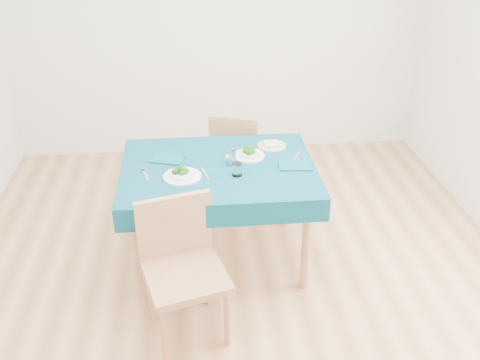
{
  "coord_description": "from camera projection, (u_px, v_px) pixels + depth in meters",
  "views": [
    {
      "loc": [
        -0.28,
        -2.84,
        2.42
      ],
      "look_at": [
        0.0,
        0.0,
        0.85
      ],
      "focal_mm": 40.0,
      "sensor_mm": 36.0,
      "label": 1
    }
  ],
  "objects": [
    {
      "name": "room_shell",
      "position": [
        240.0,
        103.0,
        3.02
      ],
      "size": [
        4.02,
        4.52,
        2.73
      ],
      "color": "#A56F44",
      "rests_on": "ground"
    },
    {
      "name": "table",
      "position": [
        219.0,
        214.0,
        3.79
      ],
      "size": [
        1.31,
        0.99,
        0.76
      ],
      "primitive_type": "cube",
      "color": "#074053",
      "rests_on": "ground"
    },
    {
      "name": "chair_near",
      "position": [
        184.0,
        256.0,
        3.05
      ],
      "size": [
        0.57,
        0.6,
        1.14
      ],
      "primitive_type": "cube",
      "rotation": [
        0.0,
        0.0,
        0.26
      ],
      "color": "#A3714C",
      "rests_on": "ground"
    },
    {
      "name": "chair_far",
      "position": [
        239.0,
        150.0,
        4.46
      ],
      "size": [
        0.52,
        0.54,
        0.98
      ],
      "primitive_type": "cube",
      "rotation": [
        0.0,
        0.0,
        2.79
      ],
      "color": "#A3714C",
      "rests_on": "ground"
    },
    {
      "name": "bowl_near",
      "position": [
        182.0,
        172.0,
        3.46
      ],
      "size": [
        0.25,
        0.25,
        0.08
      ],
      "primitive_type": null,
      "color": "white",
      "rests_on": "table"
    },
    {
      "name": "bowl_far",
      "position": [
        249.0,
        152.0,
        3.73
      ],
      "size": [
        0.22,
        0.22,
        0.07
      ],
      "primitive_type": null,
      "color": "white",
      "rests_on": "table"
    },
    {
      "name": "fork_near",
      "position": [
        146.0,
        175.0,
        3.51
      ],
      "size": [
        0.07,
        0.16,
        0.0
      ],
      "primitive_type": "cube",
      "rotation": [
        0.0,
        0.0,
        0.31
      ],
      "color": "silver",
      "rests_on": "table"
    },
    {
      "name": "knife_near",
      "position": [
        205.0,
        174.0,
        3.52
      ],
      "size": [
        0.06,
        0.19,
        0.0
      ],
      "primitive_type": "cube",
      "rotation": [
        0.0,
        0.0,
        0.24
      ],
      "color": "silver",
      "rests_on": "table"
    },
    {
      "name": "fork_far",
      "position": [
        230.0,
        155.0,
        3.76
      ],
      "size": [
        0.08,
        0.18,
        0.0
      ],
      "primitive_type": "cube",
      "rotation": [
        0.0,
        0.0,
        -0.31
      ],
      "color": "silver",
      "rests_on": "table"
    },
    {
      "name": "knife_far",
      "position": [
        296.0,
        157.0,
        3.73
      ],
      "size": [
        0.12,
        0.21,
        0.0
      ],
      "primitive_type": "cube",
      "rotation": [
        0.0,
        0.0,
        -0.46
      ],
      "color": "silver",
      "rests_on": "table"
    },
    {
      "name": "napkin_near",
      "position": [
        168.0,
        159.0,
        3.7
      ],
      "size": [
        0.26,
        0.21,
        0.01
      ],
      "primitive_type": "cube",
      "rotation": [
        0.0,
        0.0,
        -0.3
      ],
      "color": "#0A485C",
      "rests_on": "table"
    },
    {
      "name": "napkin_far",
      "position": [
        295.0,
        165.0,
        3.61
      ],
      "size": [
        0.24,
        0.18,
        0.01
      ],
      "primitive_type": "cube",
      "rotation": [
        0.0,
        0.0,
        -0.11
      ],
      "color": "#0A485C",
      "rests_on": "table"
    },
    {
      "name": "tumbler_center",
      "position": [
        231.0,
        158.0,
        3.62
      ],
      "size": [
        0.07,
        0.07,
        0.09
      ],
      "primitive_type": "cylinder",
      "color": "white",
      "rests_on": "table"
    },
    {
      "name": "tumbler_side",
      "position": [
        237.0,
        170.0,
        3.48
      ],
      "size": [
        0.07,
        0.07,
        0.09
      ],
      "primitive_type": "cylinder",
      "color": "white",
      "rests_on": "table"
    },
    {
      "name": "side_plate",
      "position": [
        271.0,
        146.0,
        3.89
      ],
      "size": [
        0.21,
        0.21,
        0.01
      ],
      "primitive_type": "cylinder",
      "color": "#ABC25F",
      "rests_on": "table"
    },
    {
      "name": "bread_slice",
      "position": [
        272.0,
        144.0,
        3.88
      ],
      "size": [
        0.11,
        0.11,
        0.02
      ],
      "primitive_type": "cube",
      "rotation": [
        0.0,
        0.0,
        0.05
      ],
      "color": "beige",
      "rests_on": "side_plate"
    }
  ]
}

